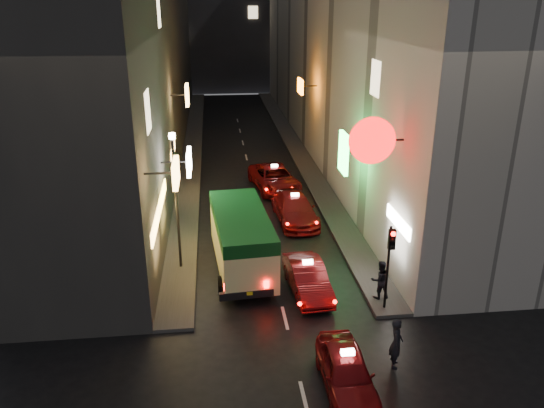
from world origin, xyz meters
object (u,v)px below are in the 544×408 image
object	(u,v)px
lamp_post	(176,193)
minibus	(241,235)
pedestrian_crossing	(397,340)
traffic_light	(390,251)
taxi_near	(347,369)

from	to	relation	value
lamp_post	minibus	bearing A→B (deg)	-7.08
minibus	pedestrian_crossing	xyz separation A→B (m)	(4.72, -7.39, -0.73)
traffic_light	lamp_post	bearing A→B (deg)	151.09
taxi_near	traffic_light	world-z (taller)	traffic_light
pedestrian_crossing	lamp_post	world-z (taller)	lamp_post
pedestrian_crossing	minibus	bearing A→B (deg)	47.79
traffic_light	lamp_post	xyz separation A→B (m)	(-8.20, 4.53, 1.04)
taxi_near	pedestrian_crossing	xyz separation A→B (m)	(1.91, 0.95, 0.26)
minibus	taxi_near	world-z (taller)	minibus
minibus	taxi_near	distance (m)	8.85
taxi_near	pedestrian_crossing	distance (m)	2.15
minibus	pedestrian_crossing	distance (m)	8.80
taxi_near	pedestrian_crossing	size ratio (longest dim) A/B	2.34
taxi_near	traffic_light	xyz separation A→B (m)	(2.61, 4.15, 1.93)
traffic_light	lamp_post	world-z (taller)	lamp_post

